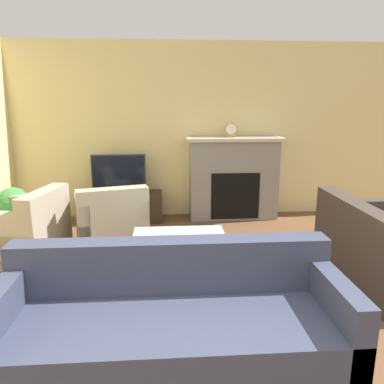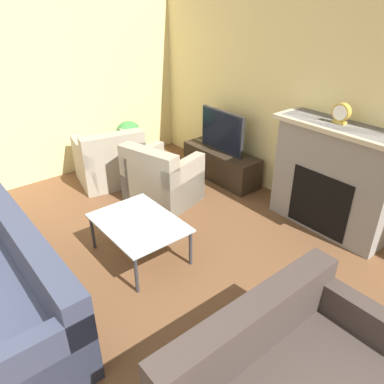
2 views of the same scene
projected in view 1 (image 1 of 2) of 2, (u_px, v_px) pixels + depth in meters
The scene contains 11 objects.
wall_back at pixel (183, 131), 5.88m from camera, with size 8.25×0.06×2.70m.
fireplace at pixel (233, 176), 5.86m from camera, with size 1.47×0.49×1.28m.
tv_stand at pixel (120, 207), 5.77m from camera, with size 1.28×0.41×0.44m.
tv at pixel (119, 174), 5.65m from camera, with size 0.81×0.06×0.59m.
couch_sectional at pixel (173, 327), 2.57m from camera, with size 2.33×0.88×0.82m.
couch_loveseat at pixel (382, 253), 3.83m from camera, with size 0.90×1.57×0.82m.
armchair_by_window at pixel (27, 233), 4.39m from camera, with size 0.94×1.02×0.82m.
armchair_accent at pixel (112, 224), 4.68m from camera, with size 1.00×0.93×0.82m.
coffee_table at pixel (180, 241), 3.89m from camera, with size 0.98×0.73×0.43m.
potted_plant at pixel (14, 210), 4.85m from camera, with size 0.41×0.41×0.73m.
mantel_clock at pixel (231, 130), 5.68m from camera, with size 0.19×0.07×0.22m.
Camera 1 is at (-0.29, -1.33, 1.80)m, focal length 35.00 mm.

